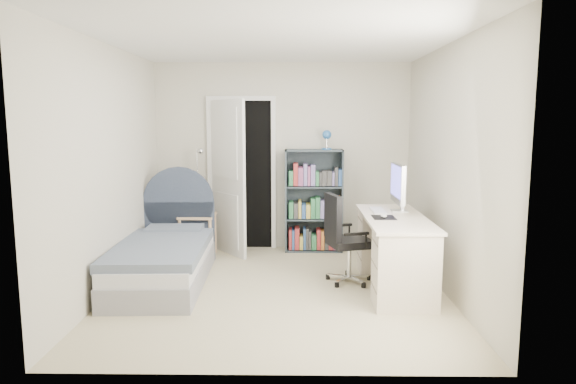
{
  "coord_description": "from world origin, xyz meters",
  "views": [
    {
      "loc": [
        0.18,
        -5.13,
        1.75
      ],
      "look_at": [
        0.1,
        0.32,
        0.98
      ],
      "focal_mm": 32.0,
      "sensor_mm": 36.0,
      "label": 1
    }
  ],
  "objects_px": {
    "bed": "(165,257)",
    "bookcase": "(315,205)",
    "desk": "(394,249)",
    "nightstand": "(197,224)",
    "office_chair": "(343,234)",
    "floor_lamp": "(199,209)"
  },
  "relations": [
    {
      "from": "bed",
      "to": "desk",
      "type": "height_order",
      "value": "desk"
    },
    {
      "from": "desk",
      "to": "nightstand",
      "type": "bearing_deg",
      "value": 152.12
    },
    {
      "from": "nightstand",
      "to": "desk",
      "type": "bearing_deg",
      "value": -27.88
    },
    {
      "from": "bed",
      "to": "desk",
      "type": "bearing_deg",
      "value": -4.28
    },
    {
      "from": "floor_lamp",
      "to": "office_chair",
      "type": "relative_size",
      "value": 1.43
    },
    {
      "from": "floor_lamp",
      "to": "office_chair",
      "type": "distance_m",
      "value": 2.23
    },
    {
      "from": "bed",
      "to": "nightstand",
      "type": "distance_m",
      "value": 1.05
    },
    {
      "from": "desk",
      "to": "floor_lamp",
      "type": "bearing_deg",
      "value": 147.01
    },
    {
      "from": "floor_lamp",
      "to": "bookcase",
      "type": "height_order",
      "value": "bookcase"
    },
    {
      "from": "nightstand",
      "to": "desk",
      "type": "distance_m",
      "value": 2.6
    },
    {
      "from": "bookcase",
      "to": "office_chair",
      "type": "height_order",
      "value": "bookcase"
    },
    {
      "from": "bed",
      "to": "floor_lamp",
      "type": "distance_m",
      "value": 1.36
    },
    {
      "from": "nightstand",
      "to": "office_chair",
      "type": "bearing_deg",
      "value": -30.61
    },
    {
      "from": "office_chair",
      "to": "bookcase",
      "type": "bearing_deg",
      "value": 100.26
    },
    {
      "from": "nightstand",
      "to": "bookcase",
      "type": "height_order",
      "value": "bookcase"
    },
    {
      "from": "bed",
      "to": "bookcase",
      "type": "distance_m",
      "value": 2.19
    },
    {
      "from": "bed",
      "to": "office_chair",
      "type": "height_order",
      "value": "bed"
    },
    {
      "from": "floor_lamp",
      "to": "bookcase",
      "type": "relative_size",
      "value": 0.86
    },
    {
      "from": "bed",
      "to": "bookcase",
      "type": "height_order",
      "value": "bookcase"
    },
    {
      "from": "nightstand",
      "to": "bookcase",
      "type": "xyz_separation_m",
      "value": [
        1.52,
        0.33,
        0.2
      ]
    },
    {
      "from": "desk",
      "to": "office_chair",
      "type": "bearing_deg",
      "value": 162.49
    },
    {
      "from": "bed",
      "to": "nightstand",
      "type": "height_order",
      "value": "bed"
    }
  ]
}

